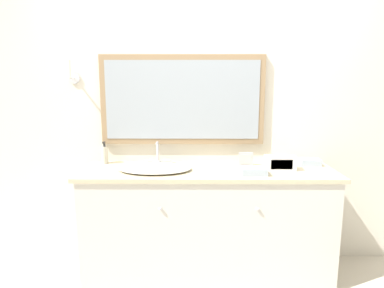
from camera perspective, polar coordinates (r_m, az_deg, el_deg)
wall_back at (r=2.88m, az=2.34°, el=5.20°), size 8.00×0.18×2.55m
vanity_counter at (r=2.79m, az=2.55°, el=-12.90°), size 1.96×0.57×0.87m
sink_basin at (r=2.64m, az=-6.17°, el=-3.95°), size 0.55×0.41×0.19m
soap_bottle at (r=2.91m, az=-14.35°, el=-1.70°), size 0.05×0.05×0.18m
appliance_box at (r=2.71m, az=14.47°, el=-3.07°), size 0.23×0.11×0.11m
picture_frame at (r=2.79m, az=8.97°, el=-2.48°), size 0.12×0.01×0.11m
hand_towel_near_sink at (r=2.54m, az=10.28°, el=-4.47°), size 0.18×0.12×0.05m
hand_towel_far_corner at (r=2.93m, az=19.01°, el=-2.87°), size 0.16×0.12×0.05m
metal_tray at (r=2.73m, az=20.61°, el=-4.40°), size 0.17×0.12×0.01m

